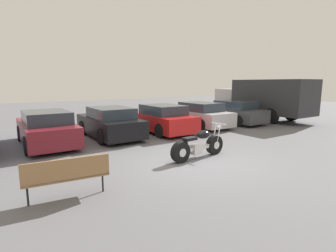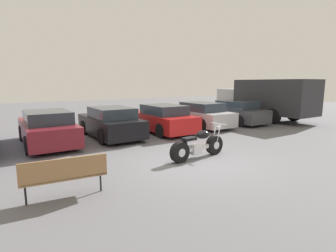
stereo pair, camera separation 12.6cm
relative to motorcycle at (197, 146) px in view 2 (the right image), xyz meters
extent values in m
plane|color=slate|center=(-0.27, -0.23, -0.41)|extent=(60.00, 60.00, 0.00)
cylinder|color=black|center=(0.78, 0.07, -0.09)|extent=(0.64, 0.26, 0.63)
cylinder|color=silver|center=(0.78, 0.07, -0.09)|extent=(0.27, 0.24, 0.25)
cylinder|color=black|center=(-0.73, -0.07, -0.09)|extent=(0.64, 0.26, 0.63)
cylinder|color=silver|center=(-0.73, -0.07, -0.09)|extent=(0.27, 0.24, 0.25)
cube|color=silver|center=(0.02, 0.00, -0.08)|extent=(1.16, 0.22, 0.12)
cube|color=silver|center=(-0.08, -0.01, -0.11)|extent=(0.36, 0.27, 0.30)
ellipsoid|color=black|center=(0.23, 0.02, 0.33)|extent=(0.55, 0.37, 0.27)
cube|color=black|center=(-0.35, -0.04, 0.27)|extent=(0.46, 0.28, 0.09)
ellipsoid|color=black|center=(-0.68, -0.07, 0.14)|extent=(0.50, 0.24, 0.20)
cylinder|color=silver|center=(0.87, -0.01, 0.26)|extent=(0.22, 0.06, 0.71)
cylinder|color=silver|center=(0.86, 0.17, 0.26)|extent=(0.22, 0.06, 0.71)
cylinder|color=silver|center=(0.96, 0.09, 0.61)|extent=(0.09, 0.62, 0.03)
sphere|color=silver|center=(1.00, 0.09, 0.49)|extent=(0.15, 0.15, 0.15)
cylinder|color=silver|center=(-0.30, 0.11, -0.20)|extent=(1.16, 0.19, 0.08)
cube|color=maroon|center=(-3.66, 4.61, 0.11)|extent=(1.70, 4.08, 0.72)
cube|color=#28333D|center=(-3.66, 4.37, 0.69)|extent=(1.50, 2.12, 0.45)
cylinder|color=black|center=(-4.45, 5.88, -0.09)|extent=(0.20, 0.64, 0.64)
cylinder|color=black|center=(-2.87, 5.88, -0.09)|extent=(0.20, 0.64, 0.64)
cylinder|color=black|center=(-4.45, 3.35, -0.09)|extent=(0.20, 0.64, 0.64)
cylinder|color=black|center=(-2.87, 3.35, -0.09)|extent=(0.20, 0.64, 0.64)
cube|color=black|center=(-1.11, 4.68, 0.11)|extent=(1.70, 4.08, 0.72)
cube|color=#28333D|center=(-1.11, 4.43, 0.69)|extent=(1.50, 2.12, 0.45)
cylinder|color=black|center=(-1.91, 5.94, -0.09)|extent=(0.20, 0.64, 0.64)
cylinder|color=black|center=(-0.32, 5.94, -0.09)|extent=(0.20, 0.64, 0.64)
cylinder|color=black|center=(-1.91, 3.41, -0.09)|extent=(0.20, 0.64, 0.64)
cylinder|color=black|center=(-0.32, 3.41, -0.09)|extent=(0.20, 0.64, 0.64)
cube|color=red|center=(1.43, 4.53, 0.11)|extent=(1.70, 4.08, 0.72)
cube|color=#28333D|center=(1.43, 4.28, 0.69)|extent=(1.50, 2.12, 0.45)
cylinder|color=black|center=(0.64, 5.79, -0.09)|extent=(0.20, 0.64, 0.64)
cylinder|color=black|center=(2.22, 5.79, -0.09)|extent=(0.20, 0.64, 0.64)
cylinder|color=black|center=(0.64, 3.26, -0.09)|extent=(0.20, 0.64, 0.64)
cylinder|color=black|center=(2.22, 3.26, -0.09)|extent=(0.20, 0.64, 0.64)
cube|color=#BCBCC1|center=(3.97, 4.74, 0.11)|extent=(1.70, 4.08, 0.72)
cube|color=#28333D|center=(3.97, 4.50, 0.69)|extent=(1.50, 2.12, 0.45)
cylinder|color=black|center=(3.18, 6.01, -0.09)|extent=(0.20, 0.64, 0.64)
cylinder|color=black|center=(4.76, 6.01, -0.09)|extent=(0.20, 0.64, 0.64)
cylinder|color=black|center=(3.18, 3.48, -0.09)|extent=(0.20, 0.64, 0.64)
cylinder|color=black|center=(4.76, 3.48, -0.09)|extent=(0.20, 0.64, 0.64)
cube|color=#3D3D42|center=(6.52, 4.63, 0.11)|extent=(1.70, 4.08, 0.72)
cube|color=#28333D|center=(6.52, 4.39, 0.69)|extent=(1.50, 2.12, 0.45)
cylinder|color=black|center=(5.73, 5.90, -0.09)|extent=(0.20, 0.64, 0.64)
cylinder|color=black|center=(7.31, 5.90, -0.09)|extent=(0.20, 0.64, 0.64)
cylinder|color=black|center=(5.73, 3.37, -0.09)|extent=(0.20, 0.64, 0.64)
cylinder|color=black|center=(7.31, 3.37, -0.09)|extent=(0.20, 0.64, 0.64)
cube|color=#2D2D33|center=(9.20, 3.81, 1.10)|extent=(2.22, 4.71, 2.09)
cube|color=#B2B2B7|center=(9.20, 6.99, 0.79)|extent=(2.13, 1.66, 1.46)
cylinder|color=black|center=(8.17, 6.99, 0.04)|extent=(0.24, 0.89, 0.89)
cylinder|color=black|center=(10.23, 6.99, 0.04)|extent=(0.24, 0.89, 0.89)
cylinder|color=black|center=(8.17, 3.10, 0.04)|extent=(0.24, 0.89, 0.89)
cylinder|color=black|center=(10.23, 3.10, 0.04)|extent=(0.24, 0.89, 0.89)
cube|color=#997047|center=(-4.13, -0.78, 0.04)|extent=(1.68, 0.55, 0.05)
cube|color=#997047|center=(-4.15, -0.96, 0.26)|extent=(1.65, 0.20, 0.44)
cylinder|color=black|center=(-4.86, -0.71, -0.18)|extent=(0.04, 0.04, 0.45)
cylinder|color=black|center=(-3.41, -0.84, -0.18)|extent=(0.04, 0.04, 0.45)
camera|label=1|loc=(-5.23, -6.17, 1.95)|focal=28.00mm
camera|label=2|loc=(-5.13, -6.24, 1.95)|focal=28.00mm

